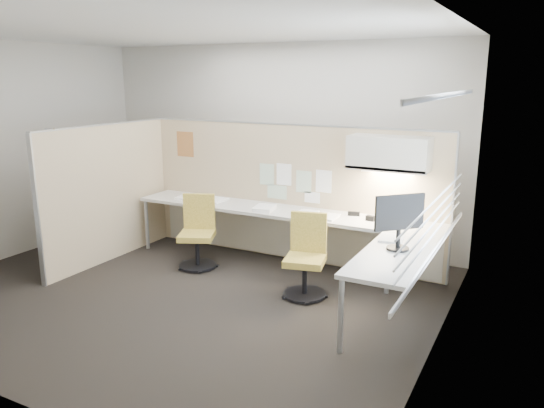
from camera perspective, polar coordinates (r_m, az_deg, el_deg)
The scene contains 26 objects.
floor at distance 6.11m, azimuth -9.71°, elevation -9.28°, with size 5.50×4.50×0.01m, color black.
ceiling at distance 5.66m, azimuth -10.89°, elevation 17.99°, with size 5.50×4.50×0.01m, color white.
wall_back at distance 7.60m, azimuth 0.21°, elevation 6.41°, with size 5.50×0.02×2.80m, color beige.
wall_left at distance 7.70m, azimuth -26.74°, elevation 5.07°, with size 0.02×4.50×2.80m, color beige.
wall_right at distance 4.60m, azimuth 17.99°, elevation 1.02°, with size 0.02×4.50×2.80m, color beige.
window_pane at distance 4.57m, azimuth 17.82°, elevation 2.88°, with size 0.01×2.80×1.30m, color #939DAB.
partition_back at distance 6.87m, azimuth 1.78°, elevation 1.20°, with size 4.10×0.06×1.75m, color tan.
partition_left at distance 7.16m, azimuth -17.16°, elevation 1.10°, with size 0.06×2.20×1.75m, color tan.
desk at distance 6.36m, azimuth 2.98°, elevation -2.36°, with size 4.00×2.07×0.73m.
overhead_bin at distance 6.10m, azimuth 12.48°, elevation 5.36°, with size 0.90×0.36×0.38m, color beige.
task_light_strip at distance 6.13m, azimuth 12.38°, elevation 3.42°, with size 0.60×0.06×0.02m, color #FFEABF.
pinned_papers at distance 6.77m, azimuth 2.27°, elevation 2.38°, with size 1.01×0.00×0.47m.
poster at distance 7.58m, azimuth -9.32°, elevation 6.37°, with size 0.28×0.00×0.35m, color orange.
chair_left at distance 6.73m, azimuth -7.99°, elevation -3.23°, with size 0.55×0.56×0.89m.
chair_right at distance 5.81m, azimuth 3.68°, elevation -5.87°, with size 0.50×0.51×0.89m.
monitor at distance 5.14m, azimuth 13.54°, elevation -1.52°, with size 0.38×0.39×0.54m.
phone at distance 6.05m, azimuth 12.95°, elevation -1.77°, with size 0.22×0.21×0.12m.
stapler at distance 6.38m, azimuth 8.79°, elevation -1.04°, with size 0.14×0.04×0.05m, color black.
tape_dispenser at distance 6.19m, azimuth 10.55°, elevation -1.51°, with size 0.10×0.06×0.06m, color black.
coat_hook at distance 6.59m, azimuth -22.98°, elevation 4.37°, with size 0.18×0.46×1.37m.
paper_stack_0 at distance 7.30m, azimuth -9.06°, elevation 0.74°, with size 0.23×0.30×0.03m, color white.
paper_stack_1 at distance 7.10m, azimuth -6.07°, elevation 0.42°, with size 0.23×0.30×0.02m, color white.
paper_stack_2 at distance 6.56m, azimuth -0.82°, elevation -0.47°, with size 0.23×0.30×0.05m, color white.
paper_stack_3 at distance 6.41m, azimuth 3.76°, elevation -0.98°, with size 0.23×0.30×0.02m, color white.
paper_stack_4 at distance 6.26m, azimuth 5.95°, elevation -1.37°, with size 0.23×0.30×0.02m, color white.
paper_stack_5 at distance 5.55m, azimuth 12.69°, elevation -3.61°, with size 0.23×0.30×0.02m, color white.
Camera 1 is at (3.47, -4.44, 2.35)m, focal length 35.00 mm.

